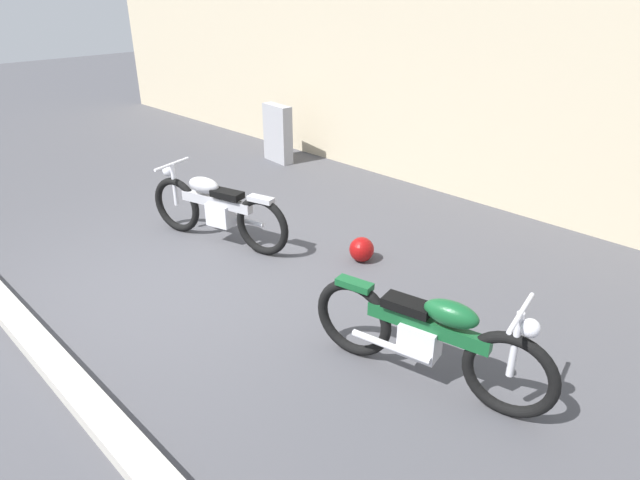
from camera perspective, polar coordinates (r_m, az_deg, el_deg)
ground_plane at (r=6.11m, az=-15.02°, el=-4.52°), size 40.00×40.00×0.00m
building_wall at (r=8.62m, az=11.81°, el=16.52°), size 18.00×0.30×3.38m
curb_strip at (r=5.64m, az=-28.08°, el=-8.94°), size 18.00×0.24×0.12m
stone_marker at (r=9.90m, az=-4.45°, el=11.07°), size 0.65×0.26×1.01m
helmet at (r=6.34m, az=4.39°, el=-0.99°), size 0.29×0.29×0.29m
motorcycle_silver at (r=6.79m, az=-10.86°, el=3.27°), size 2.02×0.77×0.93m
motorcycle_green at (r=4.42m, az=11.27°, el=-9.90°), size 2.03×0.67×0.92m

